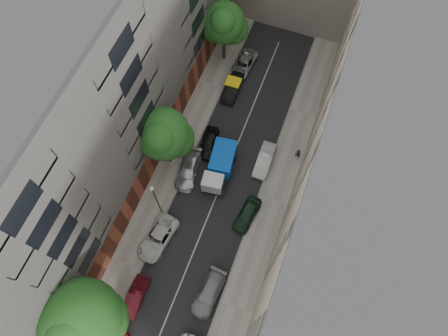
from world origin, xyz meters
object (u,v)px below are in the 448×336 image
at_px(car_left_5, 233,88).
at_px(car_left_2, 158,238).
at_px(tarp_truck, 220,166).
at_px(car_left_6, 244,64).
at_px(car_right_1, 209,293).
at_px(car_left_4, 209,143).
at_px(car_right_2, 247,214).
at_px(car_right_3, 265,160).
at_px(tree_near, 82,322).
at_px(tree_mid, 164,136).
at_px(lamp_post, 156,199).
at_px(car_left_1, 136,297).
at_px(pedestrian, 298,154).
at_px(car_left_3, 188,170).
at_px(tree_far, 224,25).

bearing_deg(car_left_5, car_left_2, -93.52).
height_order(tarp_truck, car_left_6, tarp_truck).
bearing_deg(car_right_1, car_left_6, 107.15).
distance_m(car_left_4, car_right_1, 15.26).
bearing_deg(car_left_5, car_right_2, -65.88).
height_order(car_left_2, car_left_6, car_left_2).
xyz_separation_m(car_left_6, car_right_3, (6.16, -11.00, 0.04)).
relative_size(car_right_2, tree_near, 0.43).
height_order(tree_mid, lamp_post, tree_mid).
bearing_deg(tree_near, car_left_5, 85.67).
xyz_separation_m(car_left_1, car_left_5, (0.43, 24.40, 0.06)).
bearing_deg(car_right_2, tree_near, -112.70).
bearing_deg(car_left_4, car_right_1, -75.09).
bearing_deg(car_right_2, car_right_1, -87.08).
height_order(car_left_6, car_right_1, car_right_1).
xyz_separation_m(car_right_1, car_right_3, (0.56, 14.40, 0.03)).
xyz_separation_m(tarp_truck, lamp_post, (-3.62, -6.40, 3.07)).
bearing_deg(car_right_1, car_left_2, 159.60).
bearing_deg(lamp_post, pedestrian, 45.39).
bearing_deg(car_right_2, car_left_6, 118.90).
bearing_deg(lamp_post, car_right_3, 49.76).
distance_m(car_left_2, pedestrian, 16.57).
distance_m(car_left_6, car_right_3, 12.61).
xyz_separation_m(car_left_3, pedestrian, (10.00, 5.61, 0.23)).
bearing_deg(tree_mid, car_left_2, -74.39).
bearing_deg(tarp_truck, car_right_2, -48.30).
relative_size(car_left_2, car_right_2, 1.24).
distance_m(car_right_2, tree_far, 20.32).
height_order(car_left_3, car_left_4, car_left_3).
distance_m(car_left_6, car_right_2, 18.35).
bearing_deg(pedestrian, tarp_truck, 40.13).
bearing_deg(car_left_3, car_left_4, 70.62).
xyz_separation_m(car_left_4, car_left_6, (0.00, 11.20, -0.04)).
bearing_deg(tree_mid, car_left_6, 77.99).
relative_size(car_left_3, car_right_2, 1.22).
bearing_deg(pedestrian, lamp_post, 53.59).
relative_size(tarp_truck, car_left_6, 1.23).
distance_m(tarp_truck, car_left_6, 13.75).
relative_size(tarp_truck, tree_mid, 0.69).
xyz_separation_m(car_right_1, tree_near, (-7.69, -5.83, 5.36)).
xyz_separation_m(car_right_2, tree_near, (-8.49, -14.03, 5.34)).
xyz_separation_m(tree_mid, pedestrian, (12.25, 5.15, -4.66)).
bearing_deg(car_left_6, tree_mid, -96.10).
bearing_deg(tarp_truck, car_left_2, -116.07).
distance_m(car_right_1, car_right_3, 14.41).
distance_m(car_left_5, tree_mid, 12.19).
distance_m(car_left_2, lamp_post, 4.54).
height_order(car_left_3, pedestrian, pedestrian).
xyz_separation_m(tarp_truck, car_left_5, (-2.20, 9.95, -0.69)).
height_order(car_left_4, car_left_6, car_left_4).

